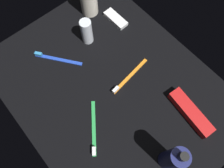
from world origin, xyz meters
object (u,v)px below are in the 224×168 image
(toothbrush_blue, at_px, (56,58))
(lotion_bottle, at_px, (173,159))
(toothpaste_box_red, at_px, (190,112))
(snack_bar_white, at_px, (116,19))
(deodorant_stick, at_px, (87,32))
(toothbrush_orange, at_px, (128,78))
(toothbrush_green, at_px, (94,131))

(toothbrush_blue, bearing_deg, lotion_bottle, -173.95)
(toothpaste_box_red, xyz_separation_m, snack_bar_white, (0.45, -0.07, -0.01))
(deodorant_stick, bearing_deg, toothbrush_orange, -177.89)
(toothbrush_green, distance_m, toothbrush_blue, 0.31)
(toothbrush_orange, xyz_separation_m, snack_bar_white, (0.22, -0.13, 0.00))
(toothbrush_orange, relative_size, snack_bar_white, 1.73)
(deodorant_stick, relative_size, toothbrush_orange, 0.59)
(deodorant_stick, relative_size, toothbrush_blue, 0.70)
(toothbrush_orange, relative_size, toothbrush_green, 1.20)
(toothbrush_blue, relative_size, toothpaste_box_red, 0.86)
(deodorant_stick, bearing_deg, snack_bar_white, -89.14)
(lotion_bottle, relative_size, toothbrush_blue, 1.24)
(toothbrush_green, relative_size, snack_bar_white, 1.45)
(lotion_bottle, bearing_deg, snack_bar_white, -24.63)
(toothpaste_box_red, bearing_deg, deodorant_stick, 15.53)
(toothbrush_green, bearing_deg, snack_bar_white, -50.01)
(toothpaste_box_red, bearing_deg, toothbrush_blue, 31.38)
(deodorant_stick, bearing_deg, toothpaste_box_red, -170.39)
(toothbrush_orange, bearing_deg, toothpaste_box_red, -163.46)
(deodorant_stick, height_order, toothbrush_blue, deodorant_stick)
(lotion_bottle, bearing_deg, deodorant_stick, -10.04)
(toothbrush_orange, xyz_separation_m, toothbrush_blue, (0.23, 0.15, 0.00))
(toothbrush_green, height_order, toothpaste_box_red, toothpaste_box_red)
(toothpaste_box_red, bearing_deg, lotion_bottle, 113.76)
(toothbrush_orange, distance_m, snack_bar_white, 0.26)
(toothbrush_green, relative_size, toothbrush_blue, 0.99)
(toothpaste_box_red, height_order, snack_bar_white, toothpaste_box_red)
(deodorant_stick, height_order, toothbrush_green, deodorant_stick)
(lotion_bottle, height_order, toothbrush_blue, lotion_bottle)
(toothbrush_orange, bearing_deg, deodorant_stick, 2.11)
(toothbrush_green, xyz_separation_m, snack_bar_white, (0.29, -0.35, 0.00))
(toothbrush_orange, relative_size, toothpaste_box_red, 1.02)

